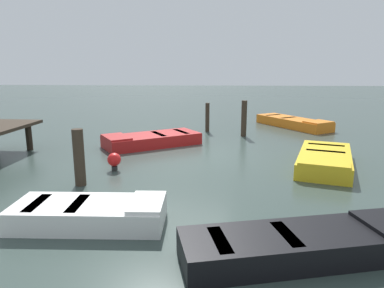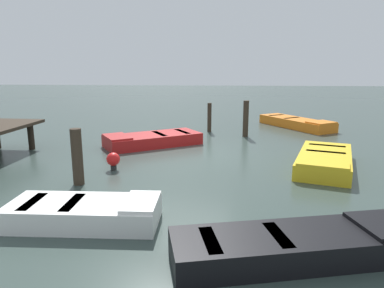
{
  "view_description": "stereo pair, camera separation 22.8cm",
  "coord_description": "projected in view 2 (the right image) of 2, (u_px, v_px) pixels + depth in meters",
  "views": [
    {
      "loc": [
        -10.76,
        -0.56,
        2.75
      ],
      "look_at": [
        0.0,
        0.0,
        0.35
      ],
      "focal_mm": 32.95,
      "sensor_mm": 36.0,
      "label": 1
    },
    {
      "loc": [
        -10.75,
        -0.79,
        2.75
      ],
      "look_at": [
        0.0,
        0.0,
        0.35
      ],
      "focal_mm": 32.95,
      "sensor_mm": 36.0,
      "label": 2
    }
  ],
  "objects": [
    {
      "name": "ground_plane",
      "position": [
        192.0,
        155.0,
        11.12
      ],
      "size": [
        80.0,
        80.0,
        0.0
      ],
      "primitive_type": "plane",
      "color": "#33423D"
    },
    {
      "name": "rowboat_yellow",
      "position": [
        325.0,
        160.0,
        9.66
      ],
      "size": [
        3.42,
        2.28,
        0.46
      ],
      "rotation": [
        0.0,
        0.0,
        2.81
      ],
      "color": "gold",
      "rests_on": "ground_plane"
    },
    {
      "name": "mooring_piling_near_right",
      "position": [
        77.0,
        157.0,
        8.22
      ],
      "size": [
        0.25,
        0.25,
        1.34
      ],
      "primitive_type": "cylinder",
      "color": "#33281E",
      "rests_on": "ground_plane"
    },
    {
      "name": "rowboat_black",
      "position": [
        297.0,
        245.0,
        5.11
      ],
      "size": [
        1.82,
        3.74,
        0.46
      ],
      "rotation": [
        0.0,
        0.0,
        4.94
      ],
      "color": "black",
      "rests_on": "ground_plane"
    },
    {
      "name": "marker_buoy",
      "position": [
        113.0,
        160.0,
        9.45
      ],
      "size": [
        0.36,
        0.36,
        0.48
      ],
      "color": "#262626",
      "rests_on": "ground_plane"
    },
    {
      "name": "rowboat_orange",
      "position": [
        296.0,
        123.0,
        16.02
      ],
      "size": [
        3.81,
        2.98,
        0.46
      ],
      "rotation": [
        0.0,
        0.0,
        3.7
      ],
      "color": "orange",
      "rests_on": "ground_plane"
    },
    {
      "name": "mooring_piling_center",
      "position": [
        246.0,
        119.0,
        13.86
      ],
      "size": [
        0.22,
        0.22,
        1.42
      ],
      "primitive_type": "cylinder",
      "color": "#33281E",
      "rests_on": "ground_plane"
    },
    {
      "name": "mooring_piling_far_right",
      "position": [
        209.0,
        117.0,
        14.91
      ],
      "size": [
        0.17,
        0.17,
        1.22
      ],
      "primitive_type": "cylinder",
      "color": "#33281E",
      "rests_on": "ground_plane"
    },
    {
      "name": "rowboat_white",
      "position": [
        85.0,
        212.0,
        6.24
      ],
      "size": [
        1.16,
        2.66,
        0.46
      ],
      "rotation": [
        0.0,
        0.0,
        4.74
      ],
      "color": "silver",
      "rests_on": "ground_plane"
    },
    {
      "name": "rowboat_red",
      "position": [
        152.0,
        139.0,
        12.39
      ],
      "size": [
        2.91,
        3.51,
        0.46
      ],
      "rotation": [
        0.0,
        0.0,
        2.14
      ],
      "color": "maroon",
      "rests_on": "ground_plane"
    }
  ]
}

